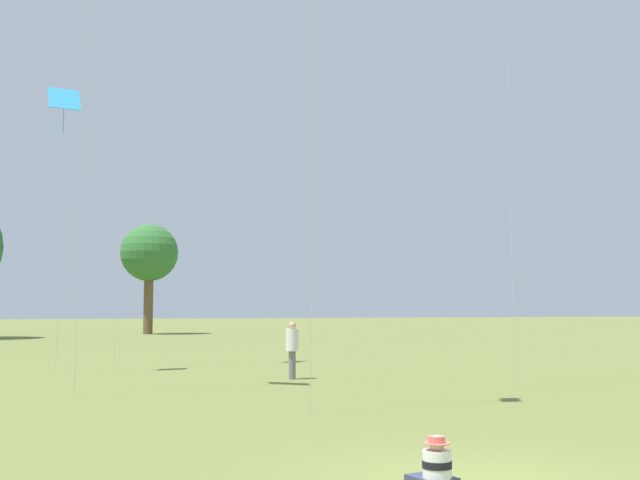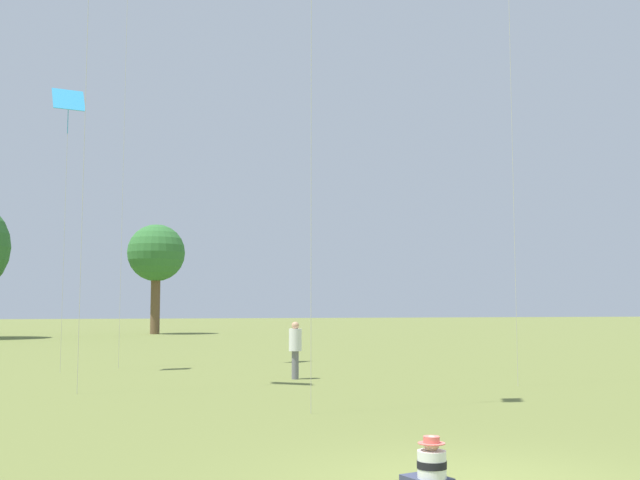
% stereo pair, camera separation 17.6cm
% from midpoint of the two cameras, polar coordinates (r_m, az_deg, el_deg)
% --- Properties ---
extents(seated_toddler, '(0.57, 0.65, 0.62)m').
position_cam_midpoint_polar(seated_toddler, '(9.81, 8.27, -16.63)').
color(seated_toddler, '#383D56').
rests_on(seated_toddler, ground).
extents(person_standing_0, '(0.55, 0.55, 1.77)m').
position_cam_midpoint_polar(person_standing_0, '(23.46, -2.35, -8.00)').
color(person_standing_0, slate).
rests_on(person_standing_0, ground).
extents(kite_3, '(1.16, 0.83, 9.88)m').
position_cam_midpoint_polar(kite_3, '(27.87, -19.10, 9.67)').
color(kite_3, '#339EDB').
rests_on(kite_3, ground).
extents(distant_tree_2, '(4.84, 4.84, 9.30)m').
position_cam_midpoint_polar(distant_tree_2, '(65.03, -12.95, -1.05)').
color(distant_tree_2, brown).
rests_on(distant_tree_2, ground).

